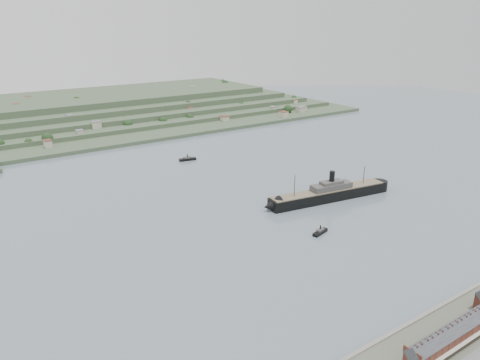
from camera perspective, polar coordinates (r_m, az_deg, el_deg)
ground at (r=336.93m, az=0.39°, el=-4.32°), size 1400.00×1400.00×0.00m
terrace_row at (r=226.98m, az=24.43°, el=-16.82°), size 55.60×9.80×11.07m
far_peninsula at (r=688.90m, az=-16.95°, el=8.02°), size 760.00×309.00×30.00m
steamship at (r=368.31m, az=10.40°, el=-1.71°), size 114.83×29.76×27.63m
tugboat at (r=312.83m, az=9.75°, el=-6.24°), size 13.78×6.77×5.99m
ferry_east at (r=469.59m, az=-6.40°, el=2.57°), size 17.58×8.07×6.37m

